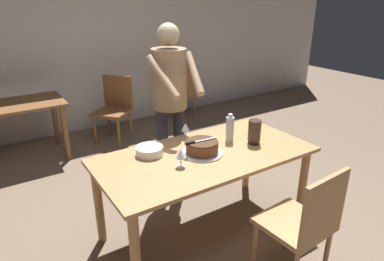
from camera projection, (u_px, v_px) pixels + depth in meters
The scene contains 15 objects.
ground_plane at pixel (204, 229), 3.01m from camera, with size 14.00×14.00×0.00m, color #7A6651.
back_wall at pixel (84, 39), 4.90m from camera, with size 10.00×0.12×2.70m, color silver.
main_dining_table at pixel (205, 165), 2.76m from camera, with size 1.75×0.88×0.75m.
cake_on_platter at pixel (202, 148), 2.71m from camera, with size 0.34×0.34×0.11m.
cake_knife at pixel (194, 142), 2.65m from camera, with size 0.27×0.05×0.02m.
plate_stack at pixel (150, 151), 2.69m from camera, with size 0.22×0.22×0.07m.
wine_glass_near at pixel (186, 128), 2.98m from camera, with size 0.08×0.08×0.14m.
wine_glass_far at pixel (181, 154), 2.48m from camera, with size 0.08×0.08×0.14m.
water_bottle at pixel (230, 129), 2.92m from camera, with size 0.07×0.07×0.25m.
hurricane_lamp at pixel (254, 132), 2.87m from camera, with size 0.11×0.11×0.21m.
person_cutting_cake at pixel (170, 95), 3.14m from camera, with size 0.47×0.56×1.72m.
chair_near_side at pixel (304, 222), 2.32m from camera, with size 0.47×0.47×0.90m.
background_table at pixel (21, 116), 4.10m from camera, with size 1.00×0.70×0.74m.
background_chair_0 at pixel (114, 106), 4.73m from camera, with size 0.62×0.62×0.90m.
background_chair_1 at pixel (182, 92), 5.46m from camera, with size 0.54×0.54×0.90m.
Camera 1 is at (-1.43, -2.01, 1.93)m, focal length 31.63 mm.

